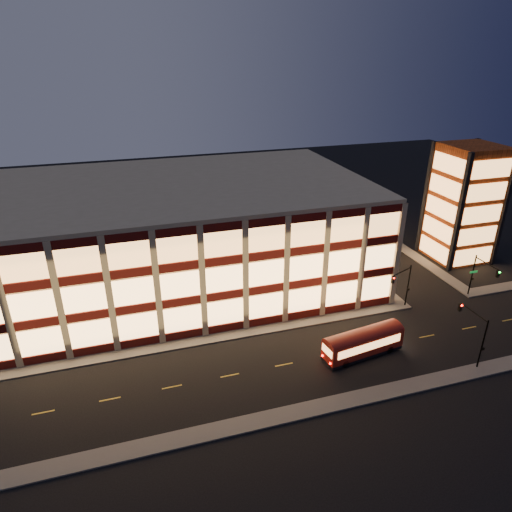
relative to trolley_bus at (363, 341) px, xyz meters
name	(u,v)px	position (x,y,z in m)	size (l,w,h in m)	color
ground	(234,340)	(-12.89, 6.85, -1.75)	(200.00, 200.00, 0.00)	black
sidewalk_office_south	(207,339)	(-15.89, 7.85, -1.68)	(54.00, 2.00, 0.15)	#514F4C
sidewalk_office_east	(345,256)	(10.11, 23.85, -1.68)	(2.00, 30.00, 0.15)	#514F4C
sidewalk_tower_south	(505,287)	(27.11, 7.85, -1.68)	(14.00, 2.00, 0.15)	#514F4C
sidewalk_tower_west	(403,248)	(21.11, 23.85, -1.68)	(2.00, 30.00, 0.15)	#514F4C
sidewalk_near	(269,418)	(-12.89, -6.15, -1.68)	(100.00, 2.00, 0.15)	#514F4C
office_building	(183,233)	(-15.81, 23.77, 5.50)	(50.45, 30.45, 14.50)	tan
stair_tower	(464,204)	(27.06, 18.81, 7.24)	(8.60, 8.60, 18.00)	#8C3814
traffic_signal_far	(403,282)	(9.32, 7.09, 2.36)	(3.79, 1.87, 6.00)	black
traffic_signal_right	(481,273)	(20.61, 6.23, 2.35)	(1.20, 4.37, 6.00)	black
traffic_signal_near	(475,328)	(10.61, -4.18, 2.38)	(0.32, 4.45, 6.00)	black
trolley_bus	(363,341)	(0.00, 0.00, 0.00)	(9.57, 3.62, 3.16)	maroon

